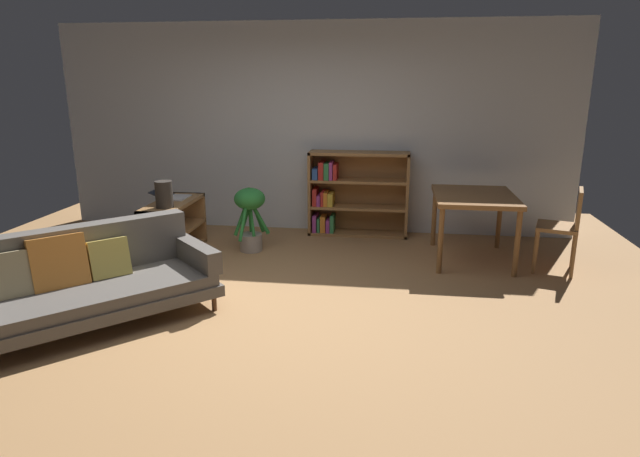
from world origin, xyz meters
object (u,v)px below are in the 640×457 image
object	(u,v)px
open_laptop	(172,196)
bookshelf	(351,194)
desk_speaker	(164,194)
dining_chair_near	(565,224)
fabric_couch	(86,280)
potted_floor_plant	(250,213)
dining_table	(474,202)
media_console	(174,228)

from	to	relation	value
open_laptop	bookshelf	world-z (taller)	bookshelf
desk_speaker	bookshelf	bearing A→B (deg)	36.90
open_laptop	desk_speaker	size ratio (longest dim) A/B	1.41
dining_chair_near	fabric_couch	bearing A→B (deg)	-157.17
dining_chair_near	desk_speaker	bearing A→B (deg)	-176.31
open_laptop	potted_floor_plant	bearing A→B (deg)	2.47
dining_table	bookshelf	distance (m)	1.70
fabric_couch	potted_floor_plant	world-z (taller)	potted_floor_plant
desk_speaker	dining_chair_near	bearing A→B (deg)	3.69
dining_table	dining_chair_near	world-z (taller)	dining_chair_near
media_console	dining_table	xyz separation A→B (m)	(3.41, 0.25, 0.36)
media_console	fabric_couch	bearing A→B (deg)	-90.28
fabric_couch	dining_table	xyz separation A→B (m)	(3.42, 2.09, 0.31)
open_laptop	media_console	bearing A→B (deg)	-67.78
desk_speaker	potted_floor_plant	bearing A→B (deg)	32.83
fabric_couch	bookshelf	world-z (taller)	bookshelf
dining_chair_near	potted_floor_plant	bearing A→B (deg)	175.86
desk_speaker	dining_chair_near	size ratio (longest dim) A/B	0.33
potted_floor_plant	dining_table	distance (m)	2.56
potted_floor_plant	bookshelf	distance (m)	1.45
open_laptop	bookshelf	distance (m)	2.27
media_console	open_laptop	size ratio (longest dim) A/B	2.56
media_console	bookshelf	world-z (taller)	bookshelf
fabric_couch	open_laptop	bearing A→B (deg)	91.93
potted_floor_plant	fabric_couch	bearing A→B (deg)	-112.71
potted_floor_plant	dining_chair_near	size ratio (longest dim) A/B	0.86
media_console	open_laptop	distance (m)	0.40
potted_floor_plant	media_console	bearing A→B (deg)	-165.02
media_console	potted_floor_plant	distance (m)	0.90
fabric_couch	potted_floor_plant	bearing A→B (deg)	67.29
potted_floor_plant	dining_table	xyz separation A→B (m)	(2.55, 0.02, 0.20)
fabric_couch	media_console	distance (m)	1.84
media_console	desk_speaker	size ratio (longest dim) A/B	3.61
fabric_couch	media_console	xyz separation A→B (m)	(0.01, 1.84, -0.05)
open_laptop	dining_table	size ratio (longest dim) A/B	0.37
dining_table	bookshelf	world-z (taller)	bookshelf
media_console	dining_table	distance (m)	3.44
bookshelf	dining_table	bearing A→B (deg)	-32.21
potted_floor_plant	open_laptop	bearing A→B (deg)	-177.53
fabric_couch	desk_speaker	xyz separation A→B (m)	(0.05, 1.54, 0.41)
dining_chair_near	bookshelf	world-z (taller)	bookshelf
media_console	desk_speaker	distance (m)	0.55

